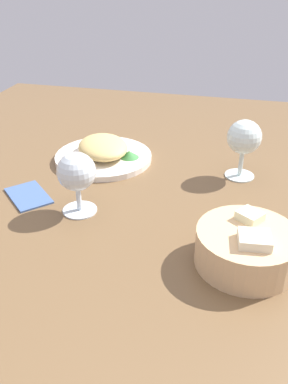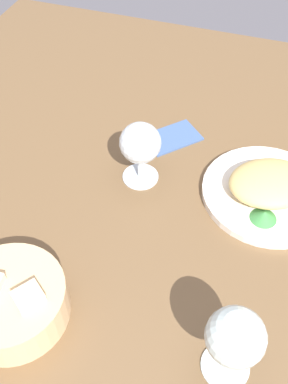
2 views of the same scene
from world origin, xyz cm
name	(u,v)px [view 1 (image 1 of 2)]	position (x,y,z in cm)	size (l,w,h in cm)	color
ground_plane	(152,192)	(0.00, 0.00, -1.00)	(140.00, 140.00, 2.00)	brown
plate	(104,157)	(-11.21, -14.69, 0.70)	(23.62, 23.62, 1.40)	white
omelette	(103,147)	(-11.21, -14.69, 3.47)	(14.94, 11.81, 4.14)	#D6B56A
lettuce_garnish	(129,154)	(-11.29, -8.08, 2.23)	(4.65, 4.65, 1.66)	#397F3C
bread_basket	(247,247)	(20.77, 20.31, 3.28)	(16.39, 16.39, 7.73)	#DAB07D
wine_glass_near	(77,174)	(12.09, -11.82, 8.12)	(7.46, 7.46, 12.43)	silver
wine_glass_far	(244,140)	(-10.38, 18.25, 9.00)	(7.58, 7.58, 13.39)	silver
folded_napkin	(28,195)	(9.48, -24.32, 0.40)	(11.00, 7.00, 0.80)	#415D92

